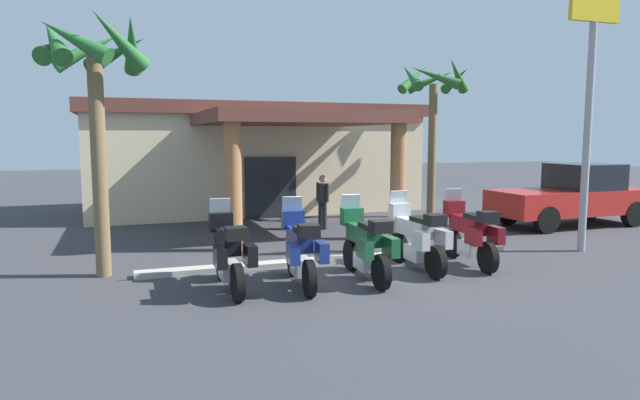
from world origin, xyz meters
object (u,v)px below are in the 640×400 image
(palm_tree_near_portico, at_px, (433,94))
(motorcycle_silver, at_px, (417,237))
(motel_building, at_px, (255,156))
(motorcycle_maroon, at_px, (470,234))
(motorcycle_blue, at_px, (301,249))
(motorcycle_green, at_px, (366,245))
(palm_tree_roadside, at_px, (93,74))
(roadside_sign, at_px, (591,68))
(pickup_truck_red, at_px, (574,196))
(motorcycle_black, at_px, (229,253))
(pedestrian, at_px, (323,198))

(palm_tree_near_portico, bearing_deg, motorcycle_silver, -122.36)
(motel_building, bearing_deg, motorcycle_silver, -84.90)
(motorcycle_maroon, bearing_deg, motorcycle_blue, 101.14)
(motorcycle_green, relative_size, palm_tree_near_portico, 0.41)
(palm_tree_roadside, height_order, roadside_sign, roadside_sign)
(motorcycle_silver, relative_size, pickup_truck_red, 0.42)
(motorcycle_maroon, bearing_deg, motorcycle_black, 98.21)
(pedestrian, bearing_deg, pickup_truck_red, 143.14)
(motorcycle_blue, xyz_separation_m, roadside_sign, (7.43, 0.77, 3.72))
(motorcycle_green, relative_size, roadside_sign, 0.34)
(motorcycle_black, bearing_deg, motel_building, -15.80)
(pickup_truck_red, bearing_deg, roadside_sign, -132.25)
(motorcycle_blue, height_order, motorcycle_silver, same)
(motorcycle_green, height_order, pedestrian, pedestrian)
(motorcycle_maroon, distance_m, palm_tree_roadside, 8.40)
(motel_building, xyz_separation_m, pickup_truck_red, (8.69, -6.98, -1.12))
(roadside_sign, bearing_deg, pedestrian, 134.26)
(pedestrian, distance_m, roadside_sign, 7.91)
(motel_building, distance_m, palm_tree_roadside, 10.45)
(motorcycle_maroon, height_order, palm_tree_near_portico, palm_tree_near_portico)
(pedestrian, bearing_deg, motorcycle_blue, 44.31)
(motorcycle_black, bearing_deg, pedestrian, -34.78)
(palm_tree_roadside, bearing_deg, palm_tree_near_portico, 26.01)
(pedestrian, bearing_deg, motorcycle_silver, 69.09)
(motorcycle_green, distance_m, pickup_truck_red, 9.68)
(pickup_truck_red, bearing_deg, motorcycle_maroon, -151.65)
(motorcycle_maroon, relative_size, palm_tree_near_portico, 0.41)
(motorcycle_green, height_order, roadside_sign, roadside_sign)
(motorcycle_maroon, bearing_deg, palm_tree_near_portico, -18.25)
(motorcycle_black, xyz_separation_m, motorcycle_silver, (3.98, 0.22, 0.00))
(motorcycle_maroon, relative_size, pickup_truck_red, 0.42)
(motel_building, distance_m, roadside_sign, 12.00)
(motorcycle_maroon, bearing_deg, palm_tree_roadside, 83.63)
(motel_building, distance_m, pedestrian, 5.27)
(motorcycle_black, xyz_separation_m, motorcycle_blue, (1.33, -0.14, 0.00))
(palm_tree_near_portico, height_order, roadside_sign, roadside_sign)
(motorcycle_maroon, relative_size, palm_tree_roadside, 0.43)
(motel_building, height_order, pickup_truck_red, motel_building)
(motorcycle_blue, bearing_deg, motel_building, -2.41)
(motorcycle_black, bearing_deg, roadside_sign, -87.14)
(motel_building, xyz_separation_m, roadside_sign, (5.95, -10.15, 2.35))
(roadside_sign, bearing_deg, motorcycle_black, -175.91)
(motorcycle_blue, bearing_deg, pedestrian, -17.54)
(motorcycle_green, bearing_deg, motorcycle_maroon, -79.88)
(motorcycle_silver, xyz_separation_m, palm_tree_near_portico, (4.27, 6.74, 3.54))
(pickup_truck_red, bearing_deg, motorcycle_blue, -160.26)
(motorcycle_black, bearing_deg, pickup_truck_red, -72.94)
(motorcycle_black, distance_m, motorcycle_silver, 3.99)
(motorcycle_blue, relative_size, pedestrian, 1.35)
(motorcycle_silver, xyz_separation_m, pickup_truck_red, (7.51, 3.57, 0.24))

